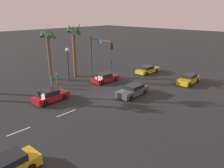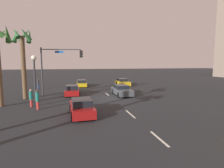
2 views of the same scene
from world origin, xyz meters
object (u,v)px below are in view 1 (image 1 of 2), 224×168
at_px(car_0, 189,79).
at_px(car_3, 51,96).
at_px(pedestrian_0, 57,79).
at_px(palm_tree_2, 74,40).
at_px(car_4, 148,70).
at_px(traffic_signal, 98,51).
at_px(palm_tree_0, 48,43).
at_px(car_5, 105,78).
at_px(pedestrian_2, 111,63).
at_px(pedestrian_1, 52,81).
at_px(car_2, 133,90).
at_px(streetlamp, 68,58).

bearing_deg(car_0, car_3, 153.54).
bearing_deg(pedestrian_0, car_3, -130.19).
xyz_separation_m(car_0, palm_tree_2, (-9.13, 15.02, 5.22)).
xyz_separation_m(car_4, traffic_signal, (-8.10, 3.79, 3.74)).
height_order(palm_tree_0, palm_tree_2, palm_tree_2).
bearing_deg(car_0, car_4, 85.08).
height_order(car_4, palm_tree_0, palm_tree_0).
xyz_separation_m(car_0, car_5, (-7.97, 9.46, -0.01)).
relative_size(car_0, car_4, 0.97).
xyz_separation_m(car_3, traffic_signal, (10.22, 2.72, 3.68)).
height_order(car_3, car_5, car_3).
bearing_deg(palm_tree_0, pedestrian_2, -6.92).
bearing_deg(pedestrian_1, car_3, -124.59).
bearing_deg(car_5, car_2, -102.73).
relative_size(car_2, pedestrian_2, 2.86).
distance_m(car_3, streetlamp, 8.12).
height_order(traffic_signal, pedestrian_2, traffic_signal).
distance_m(car_0, pedestrian_0, 19.21).
relative_size(traffic_signal, palm_tree_2, 0.74).
xyz_separation_m(pedestrian_0, palm_tree_0, (0.81, 2.91, 4.71)).
bearing_deg(car_2, pedestrian_2, 54.94).
distance_m(streetlamp, pedestrian_2, 11.15).
bearing_deg(car_5, car_4, -11.45).
bearing_deg(car_2, car_3, 144.60).
height_order(traffic_signal, palm_tree_0, palm_tree_0).
height_order(streetlamp, pedestrian_2, streetlamp).
bearing_deg(car_4, car_5, 168.55).
xyz_separation_m(traffic_signal, palm_tree_2, (-1.70, 3.52, 1.53)).
height_order(pedestrian_2, palm_tree_0, palm_tree_0).
relative_size(streetlamp, pedestrian_2, 3.12).
xyz_separation_m(car_4, pedestrian_0, (-14.35, 5.76, 0.35)).
height_order(car_5, palm_tree_0, palm_tree_0).
distance_m(car_4, pedestrian_2, 7.43).
height_order(car_3, palm_tree_2, palm_tree_2).
height_order(pedestrian_1, palm_tree_2, palm_tree_2).
height_order(car_2, palm_tree_0, palm_tree_0).
height_order(car_0, traffic_signal, traffic_signal).
bearing_deg(pedestrian_0, palm_tree_2, 18.71).
xyz_separation_m(car_3, pedestrian_2, (16.63, 6.16, 0.22)).
xyz_separation_m(traffic_signal, palm_tree_0, (-5.44, 4.88, 1.31)).
bearing_deg(palm_tree_2, pedestrian_0, -161.29).
xyz_separation_m(car_3, palm_tree_2, (8.52, 6.23, 5.22)).
distance_m(car_5, pedestrian_2, 8.85).
relative_size(car_5, pedestrian_0, 2.43).
relative_size(traffic_signal, streetlamp, 1.23).
distance_m(car_5, traffic_signal, 4.26).
bearing_deg(pedestrian_0, traffic_signal, -17.53).
bearing_deg(pedestrian_0, pedestrian_2, 6.62).
distance_m(pedestrian_0, pedestrian_1, 1.54).
bearing_deg(car_4, car_3, 176.65).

